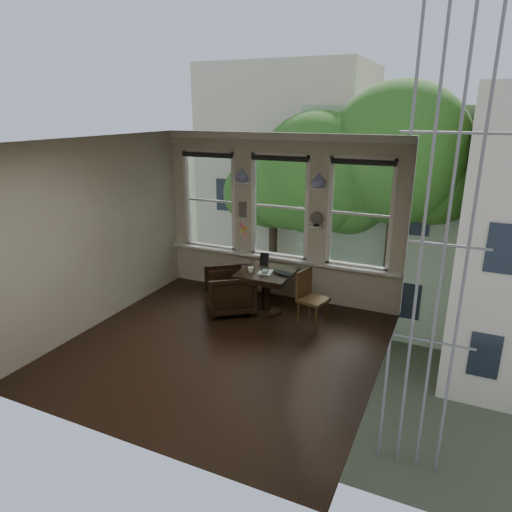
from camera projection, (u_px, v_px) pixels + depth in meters
The scene contains 25 objects.
ground at pixel (223, 346), 6.83m from camera, with size 4.50×4.50×0.00m, color black.
ceiling at pixel (218, 140), 5.91m from camera, with size 4.50×4.50×0.00m, color silver.
wall_back at pixel (280, 218), 8.32m from camera, with size 4.50×4.50×0.00m, color beige.
wall_front at pixel (110, 313), 4.42m from camera, with size 4.50×4.50×0.00m, color beige.
wall_left at pixel (97, 233), 7.26m from camera, with size 4.50×4.50×0.00m, color beige.
wall_right at pixel (385, 274), 5.48m from camera, with size 4.50×4.50×0.00m, color beige.
window_left at pixel (211, 200), 8.83m from camera, with size 1.10×0.12×1.90m, color white, non-canonical shape.
window_center at pixel (280, 207), 8.26m from camera, with size 1.10×0.12×1.90m, color white, non-canonical shape.
window_right at pixel (360, 214), 7.68m from camera, with size 1.10×0.12×1.90m, color white, non-canonical shape.
shelf_left at pixel (242, 183), 8.33m from camera, with size 0.26×0.16×0.03m, color white.
shelf_right at pixel (318, 188), 7.76m from camera, with size 0.26×0.16×0.03m, color white.
intercom at pixel (243, 209), 8.51m from camera, with size 0.14×0.06×0.28m, color #59544F.
sticky_notes at pixel (243, 228), 8.62m from camera, with size 0.16×0.01×0.24m, color pink, non-canonical shape.
desk_fan at pixel (317, 221), 7.92m from camera, with size 0.20×0.20×0.24m, color #59544F, non-canonical shape.
vase_left at pixel (242, 175), 8.29m from camera, with size 0.24×0.24×0.25m, color white.
vase_right at pixel (319, 180), 7.72m from camera, with size 0.24×0.24×0.25m, color white.
table at pixel (266, 292), 7.88m from camera, with size 0.90×0.90×0.75m, color black, non-canonical shape.
armchair_left at pixel (230, 291), 7.91m from camera, with size 0.81×0.83×0.76m, color black.
cushion_red at pixel (229, 287), 7.89m from camera, with size 0.45×0.45×0.06m, color maroon.
side_chair_right at pixel (313, 299), 7.36m from camera, with size 0.42×0.42×0.92m, color #473019, non-canonical shape.
laptop at pixel (281, 274), 7.59m from camera, with size 0.36×0.23×0.03m, color black.
mug at pixel (251, 270), 7.71m from camera, with size 0.10×0.10×0.09m, color white.
drinking_glass at pixel (265, 271), 7.65m from camera, with size 0.13×0.13×0.11m, color white.
tablet at pixel (264, 259), 8.06m from camera, with size 0.16×0.02×0.22m, color black.
papers at pixel (265, 272), 7.73m from camera, with size 0.22×0.30×0.00m, color silver.
Camera 1 is at (2.97, -5.33, 3.39)m, focal length 32.00 mm.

